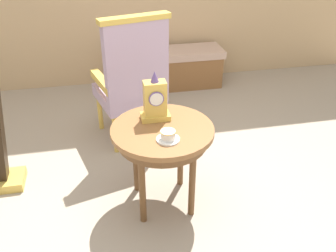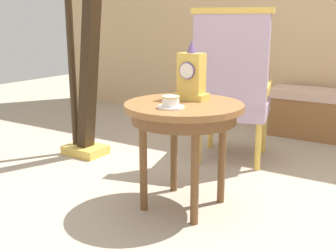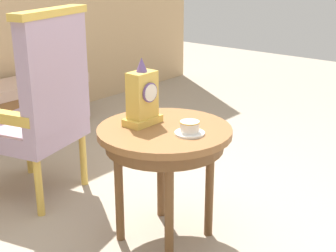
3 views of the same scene
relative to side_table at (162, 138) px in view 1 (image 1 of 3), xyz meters
The scene contains 6 objects.
ground_plane 0.54m from the side_table, 96.77° to the right, with size 10.00×10.00×0.00m, color tan.
side_table is the anchor object (origin of this frame).
teacup_left 0.18m from the side_table, 87.58° to the right, with size 0.14×0.14×0.06m.
mantel_clock 0.25m from the side_table, 100.93° to the left, with size 0.19×0.11×0.34m.
armchair 0.87m from the side_table, 95.99° to the left, with size 0.66×0.65×1.14m.
window_bench 2.03m from the side_table, 76.43° to the left, with size 1.19×0.40×0.44m.
Camera 1 is at (-0.36, -1.96, 1.80)m, focal length 39.01 mm.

